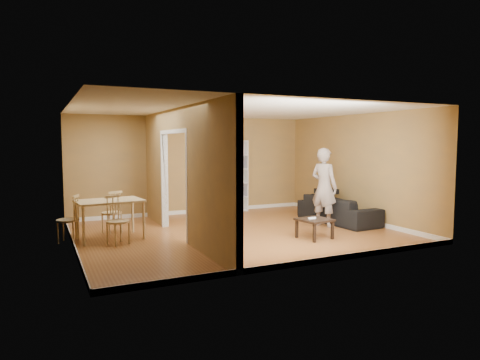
% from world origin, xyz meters
% --- Properties ---
extents(room_shell, '(6.50, 6.50, 6.50)m').
position_xyz_m(room_shell, '(0.00, 0.00, 1.30)').
color(room_shell, '#9C6430').
rests_on(room_shell, ground).
extents(partition, '(0.22, 5.50, 2.60)m').
position_xyz_m(partition, '(-1.20, 0.00, 1.30)').
color(partition, olive).
rests_on(partition, ground).
extents(wall_speaker, '(0.10, 0.10, 0.10)m').
position_xyz_m(wall_speaker, '(1.50, 2.69, 1.90)').
color(wall_speaker, black).
rests_on(wall_speaker, room_shell).
extents(sofa, '(2.22, 1.04, 0.83)m').
position_xyz_m(sofa, '(2.70, -0.02, 0.41)').
color(sofa, black).
rests_on(sofa, ground).
extents(person, '(0.92, 0.82, 2.11)m').
position_xyz_m(person, '(2.11, -0.25, 1.05)').
color(person, slate).
rests_on(person, ground).
extents(bookshelf, '(0.83, 0.36, 1.98)m').
position_xyz_m(bookshelf, '(1.07, 2.61, 0.99)').
color(bookshelf, white).
rests_on(bookshelf, ground).
extents(paper_box_navy_a, '(0.44, 0.29, 0.23)m').
position_xyz_m(paper_box_navy_a, '(1.09, 2.56, 0.53)').
color(paper_box_navy_a, navy).
rests_on(paper_box_navy_a, bookshelf).
extents(paper_box_teal, '(0.44, 0.28, 0.22)m').
position_xyz_m(paper_box_teal, '(0.98, 2.56, 0.92)').
color(paper_box_teal, '#1C7774').
rests_on(paper_box_teal, bookshelf).
extents(paper_box_navy_b, '(0.45, 0.29, 0.23)m').
position_xyz_m(paper_box_navy_b, '(1.09, 2.56, 1.31)').
color(paper_box_navy_b, navy).
rests_on(paper_box_navy_b, bookshelf).
extents(paper_box_navy_c, '(0.40, 0.26, 0.20)m').
position_xyz_m(paper_box_navy_c, '(1.06, 2.56, 1.50)').
color(paper_box_navy_c, navy).
rests_on(paper_box_navy_c, bookshelf).
extents(coffee_table, '(0.60, 0.60, 0.40)m').
position_xyz_m(coffee_table, '(1.17, -1.22, 0.34)').
color(coffee_table, black).
rests_on(coffee_table, ground).
extents(game_controller, '(0.16, 0.04, 0.03)m').
position_xyz_m(game_controller, '(1.12, -1.21, 0.42)').
color(game_controller, white).
rests_on(game_controller, coffee_table).
extents(dining_table, '(1.25, 0.83, 0.78)m').
position_xyz_m(dining_table, '(-2.53, 0.49, 0.70)').
color(dining_table, '#EAC67E').
rests_on(dining_table, ground).
extents(chair_left, '(0.55, 0.55, 0.92)m').
position_xyz_m(chair_left, '(-3.30, 0.52, 0.46)').
color(chair_left, tan).
rests_on(chair_left, ground).
extents(chair_near, '(0.55, 0.55, 0.92)m').
position_xyz_m(chair_near, '(-2.46, -0.04, 0.46)').
color(chair_near, '#D9B979').
rests_on(chair_near, ground).
extents(chair_far, '(0.54, 0.54, 0.91)m').
position_xyz_m(chair_far, '(-2.40, 1.07, 0.45)').
color(chair_far, tan).
rests_on(chair_far, ground).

